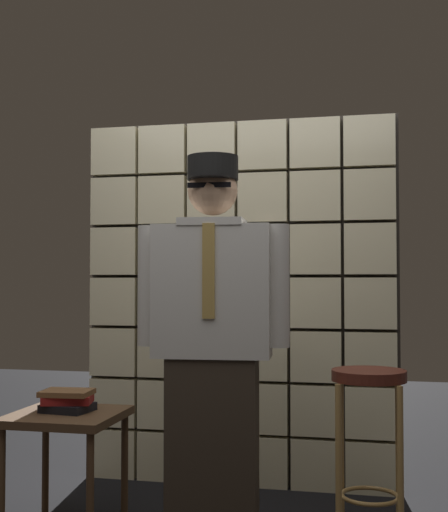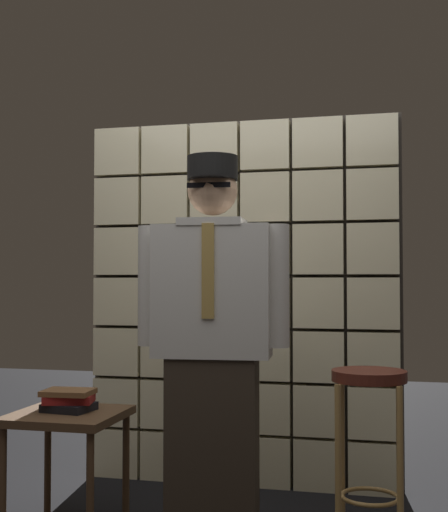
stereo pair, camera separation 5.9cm
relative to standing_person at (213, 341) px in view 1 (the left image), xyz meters
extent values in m
cube|color=beige|center=(-0.86, 0.96, -0.79)|extent=(0.30, 0.08, 0.30)
cube|color=beige|center=(-0.55, 0.96, -0.79)|extent=(0.30, 0.08, 0.30)
cube|color=beige|center=(-0.23, 0.96, -0.79)|extent=(0.30, 0.08, 0.30)
cube|color=beige|center=(0.08, 0.96, -0.79)|extent=(0.30, 0.08, 0.30)
cube|color=beige|center=(0.40, 0.96, -0.79)|extent=(0.30, 0.08, 0.30)
cube|color=beige|center=(0.71, 0.96, -0.79)|extent=(0.30, 0.08, 0.30)
cube|color=beige|center=(-0.86, 0.96, -0.48)|extent=(0.30, 0.08, 0.30)
cube|color=beige|center=(-0.55, 0.96, -0.48)|extent=(0.30, 0.08, 0.30)
cube|color=beige|center=(-0.23, 0.96, -0.48)|extent=(0.30, 0.08, 0.30)
cube|color=beige|center=(0.08, 0.96, -0.48)|extent=(0.30, 0.08, 0.30)
cube|color=beige|center=(0.40, 0.96, -0.48)|extent=(0.30, 0.08, 0.30)
cube|color=beige|center=(0.71, 0.96, -0.48)|extent=(0.30, 0.08, 0.30)
cube|color=beige|center=(-0.86, 0.96, -0.16)|extent=(0.30, 0.08, 0.30)
cube|color=beige|center=(-0.55, 0.96, -0.16)|extent=(0.30, 0.08, 0.30)
cube|color=beige|center=(-0.23, 0.96, -0.16)|extent=(0.30, 0.08, 0.30)
cube|color=beige|center=(0.08, 0.96, -0.16)|extent=(0.30, 0.08, 0.30)
cube|color=beige|center=(0.40, 0.96, -0.16)|extent=(0.30, 0.08, 0.30)
cube|color=beige|center=(0.71, 0.96, -0.16)|extent=(0.30, 0.08, 0.30)
cube|color=beige|center=(-0.86, 0.96, 0.15)|extent=(0.30, 0.08, 0.30)
cube|color=beige|center=(-0.55, 0.96, 0.15)|extent=(0.30, 0.08, 0.30)
cube|color=beige|center=(-0.23, 0.96, 0.15)|extent=(0.30, 0.08, 0.30)
cube|color=beige|center=(0.08, 0.96, 0.15)|extent=(0.30, 0.08, 0.30)
cube|color=beige|center=(0.40, 0.96, 0.15)|extent=(0.30, 0.08, 0.30)
cube|color=beige|center=(0.71, 0.96, 0.15)|extent=(0.30, 0.08, 0.30)
cube|color=beige|center=(-0.86, 0.96, 0.47)|extent=(0.30, 0.08, 0.30)
cube|color=beige|center=(-0.55, 0.96, 0.47)|extent=(0.30, 0.08, 0.30)
cube|color=beige|center=(-0.23, 0.96, 0.47)|extent=(0.30, 0.08, 0.30)
cube|color=beige|center=(0.08, 0.96, 0.47)|extent=(0.30, 0.08, 0.30)
cube|color=beige|center=(0.40, 0.96, 0.47)|extent=(0.30, 0.08, 0.30)
cube|color=beige|center=(0.71, 0.96, 0.47)|extent=(0.30, 0.08, 0.30)
cube|color=beige|center=(-0.86, 0.96, 0.78)|extent=(0.30, 0.08, 0.30)
cube|color=beige|center=(-0.55, 0.96, 0.78)|extent=(0.30, 0.08, 0.30)
cube|color=beige|center=(-0.23, 0.96, 0.78)|extent=(0.30, 0.08, 0.30)
cube|color=beige|center=(0.08, 0.96, 0.78)|extent=(0.30, 0.08, 0.30)
cube|color=beige|center=(0.40, 0.96, 0.78)|extent=(0.30, 0.08, 0.30)
cube|color=beige|center=(0.71, 0.96, 0.78)|extent=(0.30, 0.08, 0.30)
cube|color=beige|center=(-0.86, 0.96, 1.10)|extent=(0.30, 0.08, 0.30)
cube|color=beige|center=(-0.55, 0.96, 1.10)|extent=(0.30, 0.08, 0.30)
cube|color=beige|center=(-0.23, 0.96, 1.10)|extent=(0.30, 0.08, 0.30)
cube|color=beige|center=(0.08, 0.96, 1.10)|extent=(0.30, 0.08, 0.30)
cube|color=beige|center=(0.40, 0.96, 1.10)|extent=(0.30, 0.08, 0.30)
cube|color=beige|center=(0.71, 0.96, 1.10)|extent=(0.30, 0.08, 0.30)
cube|color=#38332D|center=(-0.07, 1.01, 0.15)|extent=(1.91, 0.02, 2.22)
cube|color=#382D23|center=(0.00, 0.00, -0.51)|extent=(0.43, 0.24, 0.87)
cube|color=silver|center=(0.00, 0.00, 0.23)|extent=(0.56, 0.28, 0.61)
cube|color=tan|center=(0.01, -0.12, 0.33)|extent=(0.06, 0.01, 0.43)
cube|color=silver|center=(0.00, 0.00, 0.55)|extent=(0.32, 0.27, 0.04)
sphere|color=tan|center=(0.00, 0.00, 0.70)|extent=(0.24, 0.24, 0.24)
ellipsoid|color=black|center=(0.00, -0.05, 0.66)|extent=(0.16, 0.09, 0.11)
cube|color=black|center=(0.01, -0.11, 0.72)|extent=(0.20, 0.03, 0.02)
cylinder|color=black|center=(0.01, -0.09, 0.75)|extent=(0.19, 0.19, 0.01)
cylinder|color=black|center=(0.00, 0.00, 0.81)|extent=(0.24, 0.24, 0.11)
cylinder|color=silver|center=(0.30, 0.02, 0.26)|extent=(0.12, 0.12, 0.57)
cylinder|color=silver|center=(-0.30, -0.02, 0.26)|extent=(0.12, 0.12, 0.57)
cylinder|color=#592319|center=(0.71, 0.10, -0.15)|extent=(0.34, 0.34, 0.05)
torus|color=tan|center=(0.71, 0.10, -0.70)|extent=(0.27, 0.27, 0.02)
cylinder|color=tan|center=(0.58, -0.03, -0.56)|extent=(0.03, 0.03, 0.76)
cylinder|color=tan|center=(0.84, -0.03, -0.56)|extent=(0.03, 0.03, 0.76)
cylinder|color=tan|center=(0.58, 0.23, -0.56)|extent=(0.03, 0.03, 0.76)
cylinder|color=tan|center=(0.84, 0.23, -0.56)|extent=(0.03, 0.03, 0.76)
cube|color=#513823|center=(-0.74, 0.02, -0.38)|extent=(0.52, 0.52, 0.04)
cylinder|color=#513823|center=(-0.96, -0.20, -0.67)|extent=(0.04, 0.04, 0.54)
cylinder|color=#513823|center=(-0.52, -0.20, -0.67)|extent=(0.04, 0.04, 0.54)
cylinder|color=#513823|center=(-0.96, 0.24, -0.67)|extent=(0.04, 0.04, 0.54)
cylinder|color=#513823|center=(-0.52, 0.24, -0.67)|extent=(0.04, 0.04, 0.54)
cube|color=black|center=(-0.74, 0.04, -0.34)|extent=(0.25, 0.21, 0.04)
cube|color=maroon|center=(-0.75, 0.05, -0.30)|extent=(0.27, 0.21, 0.04)
cube|color=brown|center=(-0.75, 0.04, -0.27)|extent=(0.25, 0.20, 0.03)
camera|label=1|loc=(0.74, -3.15, 0.28)|focal=48.66mm
camera|label=2|loc=(0.80, -3.14, 0.28)|focal=48.66mm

